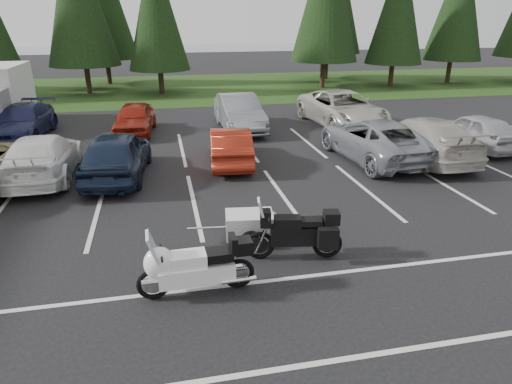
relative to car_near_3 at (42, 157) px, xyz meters
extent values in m
plane|color=black|center=(4.23, -4.39, -0.74)|extent=(120.00, 120.00, 0.00)
cube|color=#1C3711|center=(4.23, 19.61, -0.73)|extent=(80.00, 16.00, 0.01)
cube|color=slate|center=(8.23, 50.61, -0.74)|extent=(70.00, 50.00, 0.02)
cube|color=silver|center=(4.23, -2.39, -0.73)|extent=(32.00, 16.00, 0.01)
cylinder|color=#332316|center=(-0.77, 18.51, 0.57)|extent=(0.36, 0.36, 2.62)
cylinder|color=#332316|center=(4.23, 17.21, 0.39)|extent=(0.36, 0.36, 2.26)
cone|color=black|center=(4.23, 17.21, 4.90)|extent=(4.14, 4.14, 7.99)
cylinder|color=#332316|center=(16.23, 17.71, 0.61)|extent=(0.36, 0.36, 2.69)
cylinder|color=#332316|center=(21.73, 17.41, 0.43)|extent=(0.36, 0.36, 2.33)
cone|color=black|center=(21.73, 17.41, 5.08)|extent=(4.27, 4.27, 8.24)
cylinder|color=#332316|center=(27.23, 18.21, 0.50)|extent=(0.36, 0.36, 2.47)
cone|color=black|center=(27.23, 18.21, 5.44)|extent=(4.53, 4.53, 8.76)
cylinder|color=#332316|center=(0.23, 23.11, 0.62)|extent=(0.36, 0.36, 2.71)
cylinder|color=#332316|center=(18.23, 22.41, 0.76)|extent=(0.36, 0.36, 3.00)
imported|color=white|center=(0.00, 0.00, 0.00)|extent=(2.13, 5.10, 1.47)
imported|color=#17223A|center=(2.43, -0.49, 0.07)|extent=(2.36, 4.88, 1.61)
imported|color=maroon|center=(6.39, 0.27, -0.06)|extent=(1.83, 4.23, 1.35)
imported|color=gray|center=(11.82, -0.33, 0.03)|extent=(2.97, 5.72, 1.54)
imported|color=#B9B4AA|center=(13.60, -0.65, 0.06)|extent=(2.34, 5.55, 1.60)
imported|color=#B0AFB5|center=(16.58, 0.28, -0.01)|extent=(1.90, 4.32, 1.45)
imported|color=#1C1F48|center=(-2.05, 5.98, -0.02)|extent=(2.38, 5.10, 1.44)
imported|color=maroon|center=(2.80, 5.77, -0.04)|extent=(2.07, 4.26, 1.40)
imported|color=gray|center=(7.66, 5.47, 0.08)|extent=(1.84, 5.02, 1.64)
imported|color=beige|center=(12.79, 5.25, 0.10)|extent=(3.24, 6.24, 1.68)
camera|label=1|loc=(3.94, -15.79, 4.40)|focal=32.00mm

